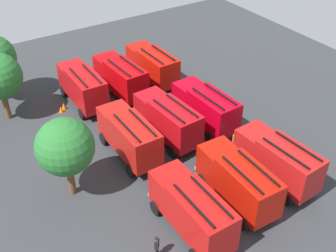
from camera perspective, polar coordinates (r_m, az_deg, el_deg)
The scene contains 18 objects.
ground_plane at distance 37.35m, azimuth 0.00°, elevation -1.74°, with size 55.52×55.52×0.00m, color #2D3033.
fire_truck_0 at distance 32.87m, azimuth 14.75°, elevation -4.43°, with size 7.33×3.09×3.88m.
fire_truck_1 at distance 37.85m, azimuth 5.15°, elevation 2.65°, with size 7.28×2.97×3.88m.
fire_truck_2 at distance 44.81m, azimuth -2.16°, elevation 8.38°, with size 7.25×2.88×3.88m.
fire_truck_3 at distance 30.52m, azimuth 9.57°, elevation -7.27°, with size 7.28×2.96×3.88m.
fire_truck_4 at distance 36.12m, azimuth -0.06°, elevation 1.01°, with size 7.34×3.13×3.88m.
fire_truck_5 at distance 42.82m, azimuth -6.53°, elevation 6.77°, with size 7.33×3.09×3.88m.
fire_truck_6 at distance 28.17m, azimuth 3.24°, elevation -11.25°, with size 7.20×2.75×3.88m.
fire_truck_7 at distance 34.35m, azimuth -5.35°, elevation -1.24°, with size 7.21×2.77×3.88m.
fire_truck_8 at distance 41.74m, azimuth -11.63°, elevation 5.41°, with size 7.22×2.80×3.88m.
firefighter_0 at distance 47.24m, azimuth -13.73°, elevation 7.25°, with size 0.45×0.31×1.75m.
firefighter_1 at distance 47.37m, azimuth -12.33°, elevation 7.54°, with size 0.42×0.48×1.74m.
firefighter_2 at distance 27.71m, azimuth -1.53°, elevation -16.09°, with size 0.47×0.46×1.70m.
firefighter_3 at distance 44.17m, azimuth -9.76°, elevation 5.55°, with size 0.42×0.26×1.62m.
firefighter_4 at distance 35.99m, azimuth 9.17°, elevation -1.95°, with size 0.43×0.48×1.76m.
tree_0 at distance 30.19m, azimuth -13.93°, elevation -2.82°, with size 4.24×4.24×6.58m.
traffic_cone_0 at distance 42.36m, azimuth -14.08°, elevation 2.68°, with size 0.51×0.51×0.72m, color #F2600C.
traffic_cone_1 at distance 41.99m, azimuth -14.45°, elevation 2.23°, with size 0.45×0.45×0.65m, color #F2600C.
Camera 1 is at (-24.96, 16.00, 22.72)m, focal length 44.47 mm.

